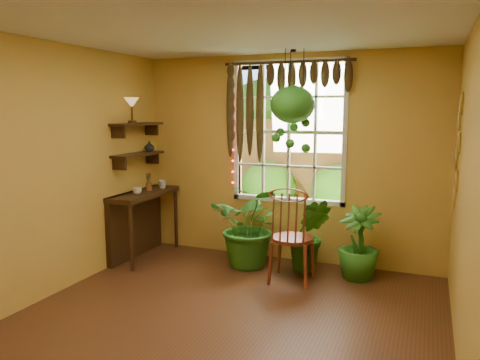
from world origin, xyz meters
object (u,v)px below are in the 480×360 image
at_px(counter_ledge, 138,216).
at_px(hanging_basket, 292,110).
at_px(potted_plant_left, 251,226).
at_px(windsor_chair, 291,251).
at_px(potted_plant_mid, 309,235).

distance_m(counter_ledge, hanging_basket, 2.52).
distance_m(counter_ledge, potted_plant_left, 1.59).
distance_m(windsor_chair, potted_plant_left, 0.73).
distance_m(potted_plant_mid, hanging_basket, 1.54).
bearing_deg(windsor_chair, counter_ledge, 173.23).
bearing_deg(counter_ledge, hanging_basket, 8.14).
distance_m(potted_plant_left, hanging_basket, 1.53).
distance_m(counter_ledge, potted_plant_mid, 2.32).
bearing_deg(hanging_basket, windsor_chair, -72.47).
xyz_separation_m(windsor_chair, potted_plant_mid, (0.10, 0.43, 0.09)).
bearing_deg(windsor_chair, hanging_basket, 105.05).
bearing_deg(potted_plant_left, windsor_chair, -28.59).
bearing_deg(counter_ledge, potted_plant_left, 6.33).
xyz_separation_m(counter_ledge, hanging_basket, (2.06, 0.29, 1.43)).
xyz_separation_m(counter_ledge, potted_plant_mid, (2.31, 0.27, -0.09)).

